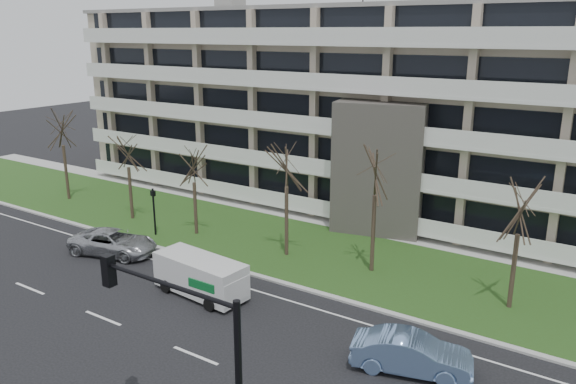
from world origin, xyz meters
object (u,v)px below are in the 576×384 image
Objects in this scene: traffic_signal at (190,348)px; pedestrian_signal at (154,206)px; silver_pickup at (113,242)px; white_van at (201,273)px; blue_sedan at (412,354)px.

pedestrian_signal is (-16.68, 14.42, -2.17)m from traffic_signal.
silver_pickup is 4.02m from pedestrian_signal.
traffic_signal reaches higher than pedestrian_signal.
pedestrian_signal reaches higher than silver_pickup.
pedestrian_signal is (-0.25, 3.78, 1.36)m from silver_pickup.
traffic_signal reaches higher than white_van.
white_van is 12.65m from traffic_signal.
blue_sedan is 0.89× the size of white_van.
blue_sedan is 21.32m from pedestrian_signal.
traffic_signal is (7.98, -9.33, 3.06)m from white_van.
traffic_signal is at bearing -44.26° from white_van.
silver_pickup is 0.83× the size of traffic_signal.
pedestrian_signal is (-8.70, 5.09, 0.89)m from white_van.
pedestrian_signal reaches higher than white_van.
white_van is 10.12m from pedestrian_signal.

